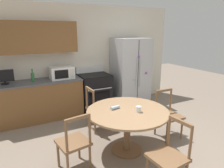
{
  "coord_description": "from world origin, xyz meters",
  "views": [
    {
      "loc": [
        -1.68,
        -2.26,
        1.99
      ],
      "look_at": [
        0.08,
        1.15,
        0.95
      ],
      "focal_mm": 32.0,
      "sensor_mm": 36.0,
      "label": 1
    }
  ],
  "objects_px": {
    "countertop_tv": "(4,77)",
    "candle_glass": "(139,110)",
    "refrigerator": "(130,72)",
    "dining_chair_far": "(98,109)",
    "dining_chair_near": "(169,157)",
    "microwave": "(62,72)",
    "oven_range": "(95,92)",
    "dining_chair_left": "(74,143)",
    "counter_bottle": "(33,77)",
    "dining_chair_right": "(168,115)"
  },
  "relations": [
    {
      "from": "dining_chair_far",
      "to": "oven_range",
      "type": "bearing_deg",
      "value": 158.57
    },
    {
      "from": "countertop_tv",
      "to": "dining_chair_far",
      "type": "xyz_separation_m",
      "value": [
        1.61,
        -1.09,
        -0.63
      ]
    },
    {
      "from": "countertop_tv",
      "to": "counter_bottle",
      "type": "distance_m",
      "value": 0.55
    },
    {
      "from": "dining_chair_right",
      "to": "microwave",
      "type": "bearing_deg",
      "value": -49.46
    },
    {
      "from": "dining_chair_left",
      "to": "dining_chair_near",
      "type": "xyz_separation_m",
      "value": [
        0.98,
        -0.86,
        0.0
      ]
    },
    {
      "from": "refrigerator",
      "to": "dining_chair_far",
      "type": "relative_size",
      "value": 1.98
    },
    {
      "from": "refrigerator",
      "to": "microwave",
      "type": "distance_m",
      "value": 1.84
    },
    {
      "from": "dining_chair_near",
      "to": "oven_range",
      "type": "bearing_deg",
      "value": -8.48
    },
    {
      "from": "microwave",
      "to": "dining_chair_right",
      "type": "distance_m",
      "value": 2.53
    },
    {
      "from": "dining_chair_left",
      "to": "dining_chair_far",
      "type": "xyz_separation_m",
      "value": [
        0.79,
        1.0,
        0.0
      ]
    },
    {
      "from": "refrigerator",
      "to": "candle_glass",
      "type": "xyz_separation_m",
      "value": [
        -1.15,
        -2.05,
        -0.12
      ]
    },
    {
      "from": "countertop_tv",
      "to": "dining_chair_left",
      "type": "bearing_deg",
      "value": -68.56
    },
    {
      "from": "microwave",
      "to": "countertop_tv",
      "type": "height_order",
      "value": "countertop_tv"
    },
    {
      "from": "oven_range",
      "to": "dining_chair_right",
      "type": "xyz_separation_m",
      "value": [
        0.71,
        -1.91,
        -0.03
      ]
    },
    {
      "from": "oven_range",
      "to": "counter_bottle",
      "type": "height_order",
      "value": "counter_bottle"
    },
    {
      "from": "oven_range",
      "to": "candle_glass",
      "type": "bearing_deg",
      "value": -92.92
    },
    {
      "from": "refrigerator",
      "to": "candle_glass",
      "type": "bearing_deg",
      "value": -119.14
    },
    {
      "from": "counter_bottle",
      "to": "dining_chair_left",
      "type": "relative_size",
      "value": 0.31
    },
    {
      "from": "refrigerator",
      "to": "oven_range",
      "type": "height_order",
      "value": "refrigerator"
    },
    {
      "from": "countertop_tv",
      "to": "dining_chair_near",
      "type": "xyz_separation_m",
      "value": [
        1.8,
        -2.95,
        -0.63
      ]
    },
    {
      "from": "microwave",
      "to": "candle_glass",
      "type": "bearing_deg",
      "value": -72.21
    },
    {
      "from": "dining_chair_near",
      "to": "countertop_tv",
      "type": "bearing_deg",
      "value": 26.35
    },
    {
      "from": "candle_glass",
      "to": "counter_bottle",
      "type": "bearing_deg",
      "value": 122.1
    },
    {
      "from": "dining_chair_near",
      "to": "dining_chair_left",
      "type": "bearing_deg",
      "value": 43.62
    },
    {
      "from": "refrigerator",
      "to": "microwave",
      "type": "bearing_deg",
      "value": 177.42
    },
    {
      "from": "microwave",
      "to": "oven_range",
      "type": "bearing_deg",
      "value": -2.79
    },
    {
      "from": "refrigerator",
      "to": "dining_chair_far",
      "type": "xyz_separation_m",
      "value": [
        -1.4,
        -0.99,
        -0.46
      ]
    },
    {
      "from": "oven_range",
      "to": "candle_glass",
      "type": "xyz_separation_m",
      "value": [
        -0.11,
        -2.1,
        0.3
      ]
    },
    {
      "from": "microwave",
      "to": "candle_glass",
      "type": "height_order",
      "value": "microwave"
    },
    {
      "from": "refrigerator",
      "to": "dining_chair_far",
      "type": "height_order",
      "value": "refrigerator"
    },
    {
      "from": "refrigerator",
      "to": "oven_range",
      "type": "bearing_deg",
      "value": 177.59
    },
    {
      "from": "counter_bottle",
      "to": "dining_chair_left",
      "type": "height_order",
      "value": "counter_bottle"
    },
    {
      "from": "countertop_tv",
      "to": "dining_chair_near",
      "type": "height_order",
      "value": "countertop_tv"
    },
    {
      "from": "dining_chair_far",
      "to": "candle_glass",
      "type": "relative_size",
      "value": 9.63
    },
    {
      "from": "countertop_tv",
      "to": "dining_chair_near",
      "type": "distance_m",
      "value": 3.51
    },
    {
      "from": "countertop_tv",
      "to": "candle_glass",
      "type": "bearing_deg",
      "value": -49.06
    },
    {
      "from": "microwave",
      "to": "dining_chair_left",
      "type": "bearing_deg",
      "value": -99.95
    },
    {
      "from": "counter_bottle",
      "to": "dining_chair_near",
      "type": "height_order",
      "value": "counter_bottle"
    },
    {
      "from": "microwave",
      "to": "candle_glass",
      "type": "distance_m",
      "value": 2.26
    },
    {
      "from": "refrigerator",
      "to": "dining_chair_left",
      "type": "distance_m",
      "value": 2.99
    },
    {
      "from": "countertop_tv",
      "to": "dining_chair_near",
      "type": "bearing_deg",
      "value": -58.57
    },
    {
      "from": "countertop_tv",
      "to": "candle_glass",
      "type": "distance_m",
      "value": 2.86
    },
    {
      "from": "counter_bottle",
      "to": "oven_range",
      "type": "bearing_deg",
      "value": -0.36
    },
    {
      "from": "refrigerator",
      "to": "microwave",
      "type": "relative_size",
      "value": 3.43
    },
    {
      "from": "microwave",
      "to": "dining_chair_far",
      "type": "bearing_deg",
      "value": -68.07
    },
    {
      "from": "refrigerator",
      "to": "oven_range",
      "type": "xyz_separation_m",
      "value": [
        -1.04,
        0.04,
        -0.43
      ]
    },
    {
      "from": "oven_range",
      "to": "dining_chair_right",
      "type": "distance_m",
      "value": 2.04
    },
    {
      "from": "refrigerator",
      "to": "countertop_tv",
      "type": "xyz_separation_m",
      "value": [
        -3.01,
        0.1,
        0.17
      ]
    },
    {
      "from": "counter_bottle",
      "to": "dining_chair_right",
      "type": "xyz_separation_m",
      "value": [
        2.14,
        -1.92,
        -0.57
      ]
    },
    {
      "from": "refrigerator",
      "to": "dining_chair_near",
      "type": "height_order",
      "value": "refrigerator"
    }
  ]
}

